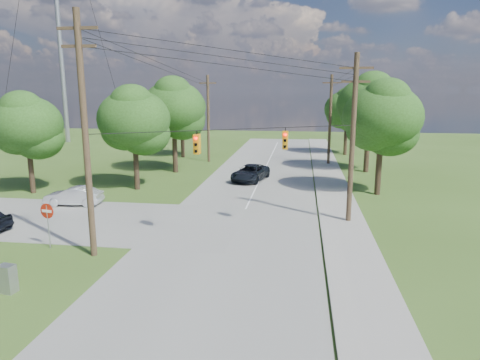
% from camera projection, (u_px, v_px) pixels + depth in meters
% --- Properties ---
extents(ground, '(140.00, 140.00, 0.00)m').
position_uv_depth(ground, '(179.00, 263.00, 20.92)').
color(ground, '#36521B').
rests_on(ground, ground).
extents(main_road, '(10.00, 100.00, 0.03)m').
position_uv_depth(main_road, '(235.00, 232.00, 25.48)').
color(main_road, gray).
rests_on(main_road, ground).
extents(sidewalk_east, '(2.60, 100.00, 0.12)m').
position_uv_depth(sidewalk_east, '(350.00, 237.00, 24.54)').
color(sidewalk_east, gray).
rests_on(sidewalk_east, ground).
extents(pole_sw, '(2.00, 0.32, 12.00)m').
position_uv_depth(pole_sw, '(85.00, 134.00, 20.66)').
color(pole_sw, brown).
rests_on(pole_sw, ground).
extents(pole_ne, '(2.00, 0.32, 10.50)m').
position_uv_depth(pole_ne, '(353.00, 137.00, 26.31)').
color(pole_ne, brown).
rests_on(pole_ne, ground).
extents(pole_north_e, '(2.00, 0.32, 10.00)m').
position_uv_depth(pole_north_e, '(330.00, 119.00, 47.69)').
color(pole_north_e, brown).
rests_on(pole_north_e, ground).
extents(pole_north_w, '(2.00, 0.32, 10.00)m').
position_uv_depth(pole_north_w, '(208.00, 118.00, 49.62)').
color(pole_north_w, brown).
rests_on(pole_north_w, ground).
extents(power_lines, '(13.93, 29.62, 4.93)m').
position_uv_depth(power_lines, '(242.00, 78.00, 30.01)').
color(power_lines, black).
rests_on(power_lines, ground).
extents(traffic_signals, '(4.91, 3.27, 1.05)m').
position_uv_depth(traffic_signals, '(243.00, 142.00, 23.72)').
color(traffic_signals, orange).
rests_on(traffic_signals, ground).
extents(tree_w_near, '(6.00, 6.00, 8.40)m').
position_uv_depth(tree_w_near, '(134.00, 119.00, 35.34)').
color(tree_w_near, '#412D20').
rests_on(tree_w_near, ground).
extents(tree_w_mid, '(6.40, 6.40, 9.22)m').
position_uv_depth(tree_w_mid, '(174.00, 108.00, 42.82)').
color(tree_w_mid, '#412D20').
rests_on(tree_w_mid, ground).
extents(tree_w_far, '(6.00, 6.00, 8.73)m').
position_uv_depth(tree_w_far, '(182.00, 107.00, 52.85)').
color(tree_w_far, '#412D20').
rests_on(tree_w_far, ground).
extents(tree_e_near, '(6.20, 6.20, 8.81)m').
position_uv_depth(tree_e_near, '(382.00, 117.00, 33.46)').
color(tree_e_near, '#412D20').
rests_on(tree_e_near, ground).
extents(tree_e_mid, '(6.60, 6.60, 9.64)m').
position_uv_depth(tree_e_mid, '(370.00, 104.00, 42.95)').
color(tree_e_mid, '#412D20').
rests_on(tree_e_mid, ground).
extents(tree_e_far, '(5.80, 5.80, 8.32)m').
position_uv_depth(tree_e_far, '(347.00, 109.00, 54.91)').
color(tree_e_far, '#412D20').
rests_on(tree_e_far, ground).
extents(tree_cross_n, '(5.60, 5.60, 7.91)m').
position_uv_depth(tree_cross_n, '(27.00, 125.00, 34.10)').
color(tree_cross_n, '#412D20').
rests_on(tree_cross_n, ground).
extents(car_cross_silver, '(4.20, 1.74, 1.35)m').
position_uv_depth(car_cross_silver, '(74.00, 196.00, 31.26)').
color(car_cross_silver, silver).
rests_on(car_cross_silver, cross_road).
extents(car_main_north, '(3.57, 5.67, 1.46)m').
position_uv_depth(car_main_north, '(250.00, 173.00, 39.81)').
color(car_main_north, black).
rests_on(car_main_north, main_road).
extents(control_cabinet, '(0.73, 0.57, 1.21)m').
position_uv_depth(control_cabinet, '(7.00, 279.00, 17.78)').
color(control_cabinet, '#919496').
rests_on(control_cabinet, ground).
extents(do_not_enter_sign, '(0.82, 0.18, 2.48)m').
position_uv_depth(do_not_enter_sign, '(47.00, 216.00, 22.54)').
color(do_not_enter_sign, '#919496').
rests_on(do_not_enter_sign, ground).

